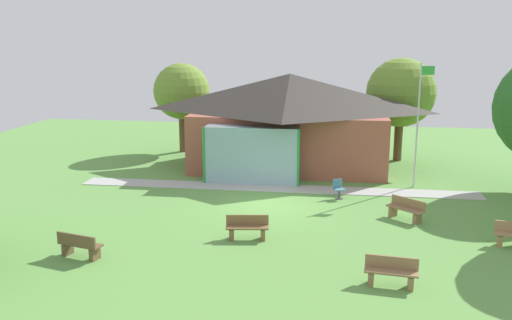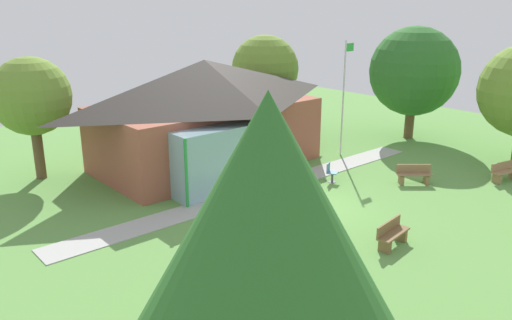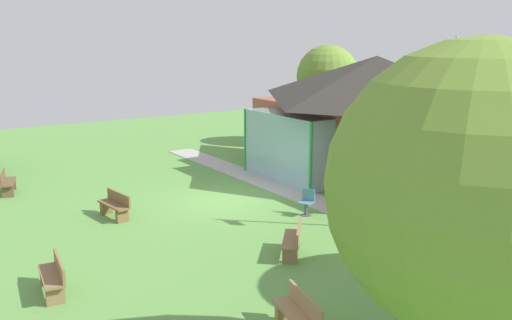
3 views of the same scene
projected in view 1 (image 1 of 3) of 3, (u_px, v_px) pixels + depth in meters
name	position (u px, v px, depth m)	size (l,w,h in m)	color
ground_plane	(270.00, 204.00, 23.21)	(44.00, 44.00, 0.00)	#609947
pavilion	(288.00, 120.00, 29.18)	(11.12, 7.37, 5.08)	#A35642
footpath	(276.00, 188.00, 25.67)	(18.70, 1.30, 0.03)	#ADADA8
flagpole	(419.00, 120.00, 25.25)	(0.64, 0.08, 5.84)	silver
bench_front_right	(391.00, 273.00, 15.54)	(1.54, 0.61, 0.84)	olive
bench_front_center	(247.00, 228.00, 19.17)	(1.54, 0.63, 0.84)	brown
bench_front_left	(80.00, 246.00, 17.52)	(1.56, 0.81, 0.84)	brown
bench_mid_right	(406.00, 210.00, 21.20)	(1.43, 1.31, 0.84)	olive
patio_chair_lawn_spare	(339.00, 189.00, 23.98)	(0.59, 0.59, 0.86)	teal
tree_behind_pavilion_left	(182.00, 92.00, 33.16)	(3.40, 3.40, 5.44)	brown
tree_behind_pavilion_right	(401.00, 93.00, 30.70)	(3.88, 3.88, 5.85)	brown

